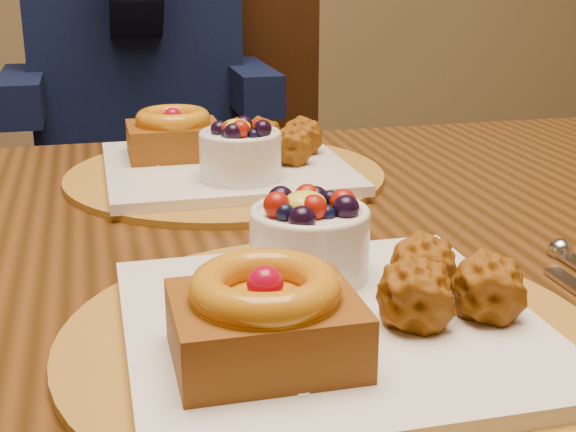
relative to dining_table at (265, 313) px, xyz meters
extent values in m
cube|color=#311C09|center=(0.00, 0.00, 0.06)|extent=(1.60, 0.90, 0.04)
cylinder|color=brown|center=(0.00, -0.22, 0.08)|extent=(0.38, 0.38, 0.01)
cube|color=white|center=(0.00, -0.22, 0.09)|extent=(0.28, 0.28, 0.01)
cube|color=#4E2307|center=(-0.06, -0.27, 0.12)|extent=(0.11, 0.09, 0.04)
torus|color=#B85B0B|center=(-0.06, -0.27, 0.15)|extent=(0.09, 0.09, 0.02)
sphere|color=maroon|center=(-0.06, -0.27, 0.15)|extent=(0.02, 0.02, 0.02)
sphere|color=#954E0A|center=(0.08, -0.19, 0.12)|extent=(0.05, 0.05, 0.05)
sphere|color=#954E0A|center=(0.05, -0.24, 0.12)|extent=(0.05, 0.05, 0.05)
sphere|color=#954E0A|center=(0.10, -0.24, 0.12)|extent=(0.05, 0.05, 0.05)
cylinder|color=white|center=(0.01, -0.14, 0.12)|extent=(0.09, 0.09, 0.05)
torus|color=white|center=(0.01, -0.14, 0.15)|extent=(0.09, 0.09, 0.01)
ellipsoid|color=yellow|center=(0.00, -0.14, 0.16)|extent=(0.03, 0.03, 0.02)
cylinder|color=brown|center=(0.00, 0.22, 0.08)|extent=(0.38, 0.38, 0.01)
cube|color=white|center=(0.00, 0.22, 0.09)|extent=(0.28, 0.28, 0.01)
cube|color=#4E2307|center=(-0.06, 0.27, 0.12)|extent=(0.11, 0.09, 0.04)
torus|color=#B85B0B|center=(-0.06, 0.27, 0.14)|extent=(0.09, 0.09, 0.02)
sphere|color=maroon|center=(-0.06, 0.27, 0.15)|extent=(0.02, 0.02, 0.02)
sphere|color=#954E0A|center=(0.08, 0.19, 0.12)|extent=(0.04, 0.04, 0.04)
sphere|color=#954E0A|center=(0.05, 0.24, 0.12)|extent=(0.04, 0.04, 0.04)
sphere|color=#954E0A|center=(0.10, 0.24, 0.12)|extent=(0.04, 0.04, 0.04)
cylinder|color=white|center=(0.01, 0.14, 0.12)|extent=(0.09, 0.09, 0.05)
torus|color=white|center=(0.01, 0.14, 0.15)|extent=(0.09, 0.09, 0.01)
ellipsoid|color=yellow|center=(0.00, 0.14, 0.16)|extent=(0.03, 0.03, 0.02)
cube|color=black|center=(0.08, 0.84, -0.19)|extent=(0.54, 0.54, 0.04)
cylinder|color=black|center=(-0.15, 0.67, -0.45)|extent=(0.04, 0.04, 0.46)
cylinder|color=black|center=(0.25, 0.61, -0.45)|extent=(0.04, 0.04, 0.46)
cylinder|color=black|center=(-0.10, 1.07, -0.45)|extent=(0.04, 0.04, 0.46)
cylinder|color=black|center=(0.31, 1.01, -0.45)|extent=(0.04, 0.04, 0.46)
cube|color=black|center=(0.11, 1.05, 0.05)|extent=(0.47, 0.10, 0.50)
cube|color=black|center=(-0.06, 0.98, 0.10)|extent=(0.41, 0.21, 0.59)
cube|color=black|center=(-0.27, 0.86, 0.08)|extent=(0.08, 0.29, 0.08)
cube|color=black|center=(0.16, 0.86, 0.08)|extent=(0.08, 0.29, 0.08)
camera|label=1|loc=(-0.15, -0.70, 0.34)|focal=50.00mm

